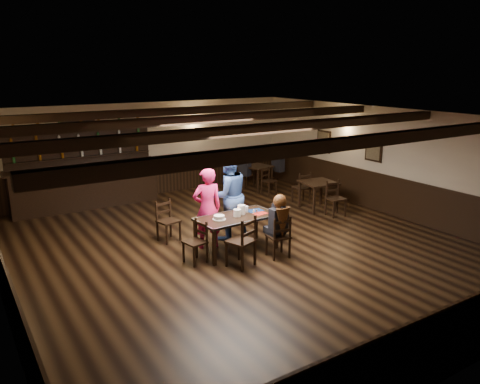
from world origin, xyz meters
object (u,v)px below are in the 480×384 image
man_blue (228,195)px  bar_counter (85,180)px  chair_near_left (244,238)px  chair_near_right (280,234)px  woman_pink (207,208)px  cake (219,218)px  dining_table (237,220)px

man_blue → bar_counter: (-1.97, 4.15, -0.25)m
chair_near_left → chair_near_right: 0.82m
chair_near_left → woman_pink: bearing=94.0°
chair_near_left → man_blue: size_ratio=0.51×
bar_counter → man_blue: bearing=-64.6°
cake → woman_pink: bearing=88.1°
chair_near_right → cake: (-0.93, 0.77, 0.29)m
chair_near_left → cake: (-0.11, 0.75, 0.21)m
chair_near_right → bar_counter: 6.09m
chair_near_right → man_blue: (-0.28, 1.50, 0.48)m
woman_pink → cake: woman_pink is taller
chair_near_left → man_blue: man_blue is taller
bar_counter → chair_near_right: bearing=-68.3°
woman_pink → cake: bearing=97.9°
woman_pink → bar_counter: size_ratio=0.43×
cake → man_blue: bearing=48.6°
chair_near_left → cake: 0.79m
chair_near_right → cake: 1.24m
dining_table → chair_near_right: (0.52, -0.77, -0.18)m
dining_table → chair_near_right: bearing=-56.0°
cake → chair_near_left: bearing=-81.9°
dining_table → chair_near_right: 0.95m
bar_counter → cake: bearing=-74.8°
dining_table → chair_near_left: chair_near_left is taller
chair_near_left → cake: size_ratio=3.73×
woman_pink → bar_counter: bearing=-63.0°
dining_table → woman_pink: 0.67m
chair_near_left → cake: bearing=98.1°
dining_table → chair_near_left: size_ratio=1.70×
woman_pink → bar_counter: 4.57m
dining_table → bar_counter: size_ratio=0.42×
woman_pink → man_blue: size_ratio=0.87×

